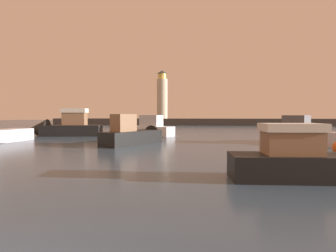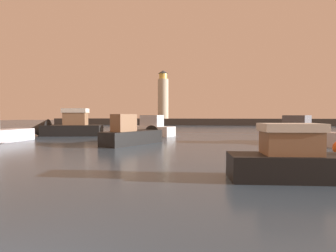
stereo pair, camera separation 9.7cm
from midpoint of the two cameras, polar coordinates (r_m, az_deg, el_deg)
name	(u,v)px [view 2 (the right image)]	position (r m, az deg, el deg)	size (l,w,h in m)	color
ground_plane	(181,134)	(37.33, 2.92, -1.69)	(220.00, 220.00, 0.00)	#384C60
breakwater	(193,122)	(71.72, 5.40, 0.91)	(78.81, 4.23, 1.77)	#423F3D
lighthouse	(163,96)	(72.75, -1.03, 6.59)	(2.93, 2.93, 13.25)	beige
motorboat_0	(323,162)	(12.18, 30.92, -6.70)	(7.26, 2.28, 2.56)	black
motorboat_1	(138,135)	(24.38, -6.38, -1.87)	(5.16, 7.82, 2.99)	black
motorboat_2	(316,136)	(26.38, 29.58, -1.91)	(7.06, 7.19, 2.93)	silver
motorboat_3	(62,128)	(36.21, -22.03, -0.32)	(9.64, 4.54, 4.12)	black
motorboat_5	(141,129)	(34.54, -5.87, -0.60)	(9.00, 5.26, 3.04)	white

